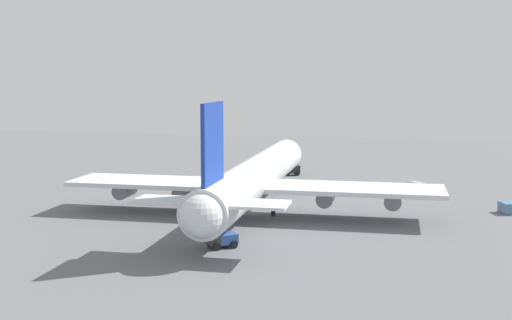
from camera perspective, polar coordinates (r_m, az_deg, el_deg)
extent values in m
plane|color=slate|center=(108.97, 0.00, -4.44)|extent=(270.87, 270.87, 0.00)
cylinder|color=silver|center=(107.94, 0.00, -1.44)|extent=(62.00, 6.25, 6.25)
sphere|color=silver|center=(138.15, 2.64, 0.48)|extent=(6.13, 6.13, 6.13)
sphere|color=silver|center=(78.35, -4.67, -4.83)|extent=(5.31, 5.31, 5.31)
cube|color=#19389E|center=(81.79, -3.75, 1.46)|extent=(8.68, 0.50, 10.00)
cube|color=silver|center=(80.47, -0.51, -3.80)|extent=(5.58, 9.38, 0.36)
cube|color=silver|center=(83.14, -7.26, -3.49)|extent=(5.58, 9.38, 0.36)
cube|color=silver|center=(102.97, 8.29, -2.48)|extent=(10.54, 27.84, 0.70)
cube|color=silver|center=(109.48, -8.46, -1.90)|extent=(10.54, 27.84, 0.70)
cylinder|color=gray|center=(104.58, 6.02, -3.21)|extent=(5.00, 2.63, 2.63)
cylinder|color=gray|center=(104.07, 11.68, -3.38)|extent=(5.00, 2.63, 2.63)
cylinder|color=gray|center=(109.33, -6.21, -2.76)|extent=(5.00, 2.63, 2.63)
cylinder|color=gray|center=(112.92, -11.19, -2.53)|extent=(5.00, 2.63, 2.63)
cylinder|color=black|center=(127.88, 1.83, -2.08)|extent=(0.70, 0.70, 2.63)
cylinder|color=black|center=(105.08, 1.49, -4.15)|extent=(0.70, 0.70, 2.63)
cylinder|color=black|center=(106.50, -2.16, -4.00)|extent=(0.70, 0.70, 2.63)
cube|color=#333338|center=(85.92, -3.70, -6.62)|extent=(2.55, 2.43, 2.04)
cube|color=#2D5193|center=(86.74, -2.52, -6.74)|extent=(3.17, 3.22, 1.26)
cylinder|color=black|center=(87.21, -3.98, -7.10)|extent=(0.86, 0.99, 1.04)
cylinder|color=black|center=(85.15, -3.38, -7.45)|extent=(0.86, 0.99, 1.04)
cylinder|color=black|center=(88.11, -2.54, -6.94)|extent=(0.86, 0.99, 1.04)
cylinder|color=black|center=(86.07, -1.91, -7.28)|extent=(0.86, 0.99, 1.04)
cube|color=#232328|center=(147.98, 3.53, -0.79)|extent=(2.21, 1.78, 1.73)
cube|color=#232328|center=(147.61, 2.84, -0.88)|extent=(2.70, 3.02, 1.32)
cylinder|color=black|center=(147.07, 3.58, -1.18)|extent=(0.62, 1.02, 0.99)
cylinder|color=black|center=(149.09, 3.39, -1.06)|extent=(0.62, 1.02, 0.99)
cylinder|color=black|center=(146.58, 2.72, -1.20)|extent=(0.62, 1.02, 0.99)
cylinder|color=black|center=(148.61, 2.55, -1.08)|extent=(0.62, 1.02, 0.99)
cube|color=#4C729E|center=(114.79, 20.84, -3.87)|extent=(3.61, 2.98, 1.78)
cube|color=#999EA8|center=(132.09, 13.66, -2.21)|extent=(3.62, 3.69, 1.63)
cone|color=orange|center=(137.88, 4.00, -1.80)|extent=(0.53, 0.53, 0.76)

